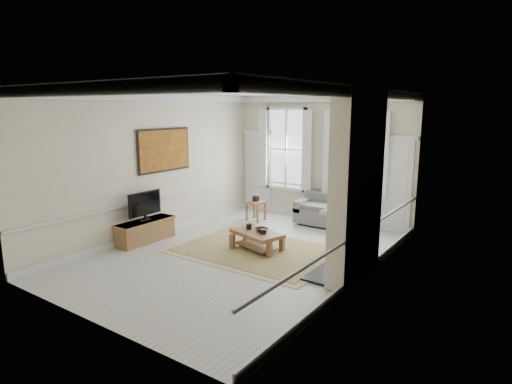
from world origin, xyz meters
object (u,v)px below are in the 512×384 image
Objects in this scene: side_table at (256,205)px; sofa at (329,213)px; tv_stand at (146,231)px; coffee_table at (257,235)px.

sofa is at bearing 19.42° from side_table.
side_table is at bearing 71.68° from tv_stand.
side_table is (-1.90, -0.67, 0.09)m from sofa.
sofa is at bearing 96.98° from coffee_table.
coffee_table is at bearing -98.90° from sofa.
coffee_table is 0.89× the size of tv_stand.
coffee_table is (1.47, -2.06, -0.09)m from side_table.
sofa reaches higher than tv_stand.
tv_stand reaches higher than coffee_table.
sofa is 2.77m from coffee_table.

